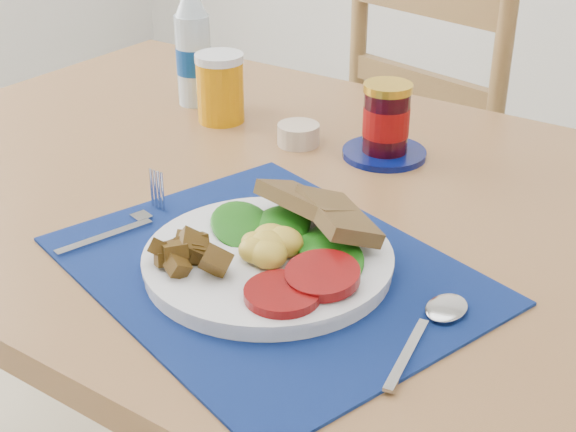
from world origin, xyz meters
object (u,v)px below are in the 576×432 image
object	(u,v)px
juice_glass	(220,90)
chair_far	(449,133)
breakfast_plate	(262,253)
water_bottle	(194,52)
jam_on_saucer	(386,125)

from	to	relation	value
juice_glass	chair_far	bearing A→B (deg)	74.31
chair_far	juice_glass	distance (m)	0.65
chair_far	breakfast_plate	bearing A→B (deg)	113.25
water_bottle	jam_on_saucer	xyz separation A→B (m)	(0.39, -0.02, -0.04)
chair_far	breakfast_plate	distance (m)	0.97
water_bottle	jam_on_saucer	distance (m)	0.39
breakfast_plate	juice_glass	xyz separation A→B (m)	(-0.34, 0.35, 0.03)
chair_far	breakfast_plate	xyz separation A→B (m)	(0.17, -0.93, 0.20)
chair_far	water_bottle	world-z (taller)	chair_far
juice_glass	jam_on_saucer	world-z (taller)	jam_on_saucer
water_bottle	breakfast_plate	bearing A→B (deg)	-42.18
jam_on_saucer	water_bottle	bearing A→B (deg)	177.23
chair_far	jam_on_saucer	xyz separation A→B (m)	(0.13, -0.56, 0.23)
juice_glass	breakfast_plate	bearing A→B (deg)	-45.73
chair_far	jam_on_saucer	size ratio (longest dim) A/B	8.88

